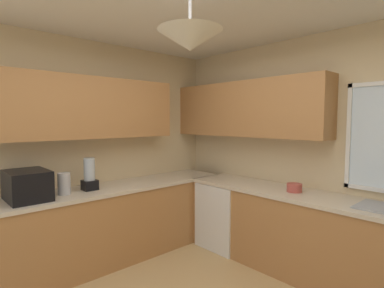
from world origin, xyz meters
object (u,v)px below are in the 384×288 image
(kettle, at_px, (64,184))
(bowl, at_px, (294,188))
(blender_appliance, at_px, (90,176))
(microwave, at_px, (27,185))
(dishwasher, at_px, (227,214))

(kettle, bearing_deg, bowl, 50.22)
(kettle, xyz_separation_m, bowl, (1.57, 1.89, -0.07))
(bowl, height_order, blender_appliance, blender_appliance)
(microwave, xyz_separation_m, bowl, (1.59, 2.23, -0.10))
(bowl, bearing_deg, blender_appliance, -134.81)
(dishwasher, xyz_separation_m, blender_appliance, (-0.66, -1.57, 0.62))
(dishwasher, height_order, microwave, microwave)
(bowl, bearing_deg, kettle, -129.78)
(kettle, distance_m, bowl, 2.46)
(microwave, bearing_deg, blender_appliance, 90.00)
(microwave, relative_size, blender_appliance, 1.33)
(kettle, relative_size, bowl, 1.41)
(blender_appliance, bearing_deg, microwave, -90.00)
(bowl, distance_m, blender_appliance, 2.26)
(microwave, xyz_separation_m, kettle, (0.02, 0.34, -0.03))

